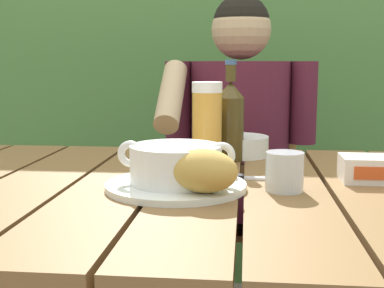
{
  "coord_description": "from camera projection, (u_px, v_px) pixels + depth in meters",
  "views": [
    {
      "loc": [
        0.09,
        -0.98,
        1.0
      ],
      "look_at": [
        -0.02,
        0.07,
        0.83
      ],
      "focal_mm": 49.07,
      "sensor_mm": 36.0,
      "label": 1
    }
  ],
  "objects": [
    {
      "name": "serving_plate",
      "position": [
        176.0,
        186.0,
        0.98
      ],
      "size": [
        0.26,
        0.26,
        0.01
      ],
      "color": "white",
      "rests_on": "dining_table"
    },
    {
      "name": "chair_near_diner",
      "position": [
        239.0,
        209.0,
        1.92
      ],
      "size": [
        0.43,
        0.46,
        0.96
      ],
      "color": "brown",
      "rests_on": "ground_plane"
    },
    {
      "name": "butter_tub",
      "position": [
        370.0,
        169.0,
        1.04
      ],
      "size": [
        0.12,
        0.09,
        0.05
      ],
      "color": "white",
      "rests_on": "dining_table"
    },
    {
      "name": "bread_roll",
      "position": [
        204.0,
        171.0,
        0.9
      ],
      "size": [
        0.14,
        0.13,
        0.08
      ],
      "color": "#BC9644",
      "rests_on": "serving_plate"
    },
    {
      "name": "water_glass_small",
      "position": [
        284.0,
        172.0,
        0.96
      ],
      "size": [
        0.07,
        0.07,
        0.07
      ],
      "color": "silver",
      "rests_on": "dining_table"
    },
    {
      "name": "soup_bowl",
      "position": [
        176.0,
        163.0,
        0.97
      ],
      "size": [
        0.22,
        0.17,
        0.08
      ],
      "color": "white",
      "rests_on": "serving_plate"
    },
    {
      "name": "hedge_backdrop",
      "position": [
        239.0,
        57.0,
        2.54
      ],
      "size": [
        3.21,
        0.78,
        2.62
      ],
      "color": "#4B7D3D",
      "rests_on": "ground_plane"
    },
    {
      "name": "table_knife",
      "position": [
        242.0,
        177.0,
        1.06
      ],
      "size": [
        0.16,
        0.02,
        0.01
      ],
      "color": "silver",
      "rests_on": "dining_table"
    },
    {
      "name": "beer_bottle",
      "position": [
        230.0,
        119.0,
        1.26
      ],
      "size": [
        0.07,
        0.07,
        0.24
      ],
      "color": "#443816",
      "rests_on": "dining_table"
    },
    {
      "name": "diner_bowl",
      "position": [
        238.0,
        146.0,
        1.33
      ],
      "size": [
        0.15,
        0.15,
        0.05
      ],
      "color": "white",
      "rests_on": "dining_table"
    },
    {
      "name": "dining_table",
      "position": [
        199.0,
        230.0,
        1.02
      ],
      "size": [
        1.47,
        0.88,
        0.76
      ],
      "color": "brown",
      "rests_on": "ground_plane"
    },
    {
      "name": "person_eating",
      "position": [
        238.0,
        152.0,
        1.68
      ],
      "size": [
        0.48,
        0.47,
        1.21
      ],
      "color": "#561D30",
      "rests_on": "ground_plane"
    },
    {
      "name": "beer_glass",
      "position": [
        205.0,
        124.0,
        1.2
      ],
      "size": [
        0.07,
        0.07,
        0.19
      ],
      "color": "gold",
      "rests_on": "dining_table"
    }
  ]
}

